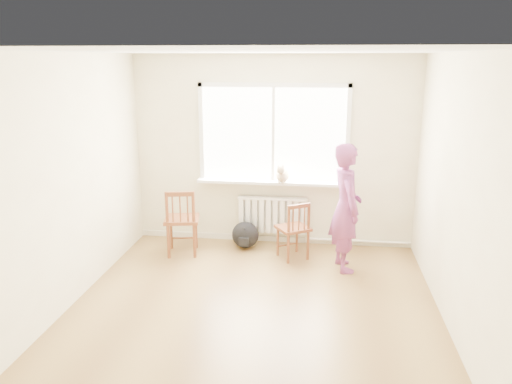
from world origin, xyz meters
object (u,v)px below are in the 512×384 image
(chair_right, at_px, (295,230))
(cat, at_px, (282,174))
(person, at_px, (346,208))
(backpack, at_px, (245,235))
(chair_left, at_px, (182,222))

(chair_right, bearing_deg, cat, -97.10)
(person, xyz_separation_m, backpack, (-1.37, 0.54, -0.63))
(chair_right, bearing_deg, chair_left, -30.62)
(chair_right, distance_m, person, 0.80)
(chair_left, distance_m, backpack, 0.94)
(person, xyz_separation_m, cat, (-0.86, 0.67, 0.25))
(chair_left, bearing_deg, backpack, -167.19)
(cat, distance_m, backpack, 1.02)
(chair_left, relative_size, chair_right, 1.17)
(chair_left, xyz_separation_m, person, (2.19, -0.18, 0.35))
(chair_left, xyz_separation_m, cat, (1.33, 0.49, 0.59))
(cat, xyz_separation_m, backpack, (-0.51, -0.13, -0.87))
(person, relative_size, cat, 3.84)
(person, bearing_deg, backpack, 53.89)
(chair_left, height_order, cat, cat)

